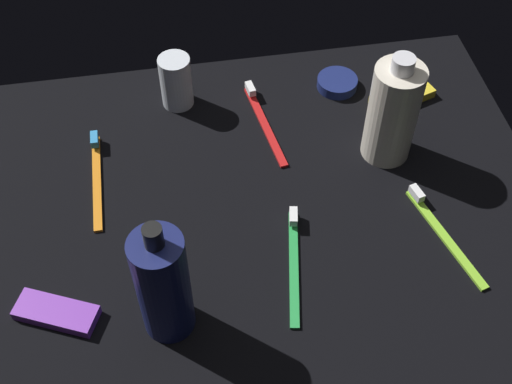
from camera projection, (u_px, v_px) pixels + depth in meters
The scene contains 11 objects.
ground_plane at pixel (256, 208), 96.76cm from camera, with size 84.00×64.00×1.20cm, color black.
lotion_bottle at pixel (163, 285), 78.00cm from camera, with size 6.36×6.36×19.70cm.
bodywash_bottle at pixel (393, 112), 96.54cm from camera, with size 7.29×7.29×18.09cm.
deodorant_stick at pixel (176, 82), 106.18cm from camera, with size 5.03×5.03×8.88cm, color silver.
toothbrush_green at pixel (294, 259), 89.85cm from camera, with size 4.57×17.90×2.10cm.
toothbrush_orange at pixel (96, 175), 99.10cm from camera, with size 1.23×18.00×2.10cm.
toothbrush_red at pixel (263, 119), 106.34cm from camera, with size 3.89×17.98×2.10cm.
toothbrush_lime at pixel (441, 230), 92.81cm from camera, with size 5.81×17.70×2.10cm.
snack_bar_purple at pixel (56, 313), 84.60cm from camera, with size 10.40×4.00×1.50cm, color purple.
snack_bar_yellow at pixel (402, 97), 109.38cm from camera, with size 10.40×4.00×1.50cm, color yellow.
cream_tin_left at pixel (337, 83), 111.30cm from camera, with size 6.64×6.64×1.70cm, color navy.
Camera 1 is at (-9.90, -58.26, 76.05)cm, focal length 47.39 mm.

